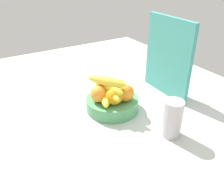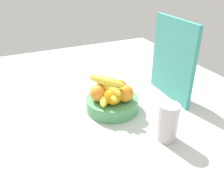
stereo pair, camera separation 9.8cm
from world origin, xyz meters
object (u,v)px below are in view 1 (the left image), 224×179
orange_center (99,94)px  cutting_board (168,58)px  fruit_bowl (112,103)px  thermos_tumbler (172,118)px  orange_front_left (118,87)px  orange_back_right (125,93)px  orange_front_right (103,87)px  banana_bunch (107,89)px  orange_back_left (114,96)px

orange_center → cutting_board: cutting_board is taller
fruit_bowl → thermos_tumbler: bearing=19.9°
fruit_bowl → orange_front_left: bearing=104.9°
orange_front_left → orange_back_right: size_ratio=1.00×
orange_center → orange_front_left: bearing=93.7°
orange_front_left → orange_front_right: 6.23cm
orange_front_left → orange_center: size_ratio=1.00×
orange_back_right → banana_bunch: size_ratio=0.39×
fruit_bowl → orange_front_right: 7.90cm
banana_bunch → thermos_tumbler: bearing=25.2°
banana_bunch → orange_back_right: bearing=57.4°
orange_back_left → banana_bunch: bearing=-168.4°
orange_back_left → orange_center: bearing=-138.3°
orange_front_left → orange_center: same height
orange_front_right → thermos_tumbler: size_ratio=0.50×
orange_back_right → thermos_tumbler: size_ratio=0.50×
thermos_tumbler → orange_center: bearing=-149.7°
orange_back_right → thermos_tumbler: bearing=15.0°
fruit_bowl → orange_front_right: (-4.52, -1.53, 6.30)cm
fruit_bowl → banana_bunch: 8.46cm
fruit_bowl → thermos_tumbler: 27.91cm
fruit_bowl → orange_front_left: orange_front_left is taller
orange_front_left → thermos_tumbler: (26.88, 5.82, -1.97)cm
orange_front_left → fruit_bowl: bearing=-75.1°
orange_front_left → orange_back_left: bearing=-44.6°
banana_bunch → cutting_board: cutting_board is taller
orange_front_right → cutting_board: 32.56cm
orange_back_right → cutting_board: bearing=98.7°
orange_back_right → cutting_board: (-3.92, 25.69, 8.95)cm
thermos_tumbler → orange_front_right: bearing=-160.3°
orange_front_right → orange_front_left: bearing=55.1°
cutting_board → orange_center: bearing=-90.2°
orange_front_right → cutting_board: size_ratio=0.20×
orange_front_left → orange_back_right: (5.45, 0.09, 0.00)cm
fruit_bowl → orange_back_right: 8.57cm
cutting_board → orange_front_left: bearing=-92.2°
orange_back_left → orange_back_right: bearing=89.2°
orange_front_right → orange_back_right: 10.41cm
orange_center → banana_bunch: banana_bunch is taller
banana_bunch → cutting_board: 32.70cm
fruit_bowl → orange_center: (-0.33, -5.98, 6.30)cm
orange_center → orange_back_right: size_ratio=1.00×
orange_front_right → orange_back_left: bearing=-1.4°
banana_bunch → thermos_tumbler: banana_bunch is taller
thermos_tumbler → cutting_board: bearing=141.8°
orange_front_right → orange_back_left: (8.95, -0.21, 0.00)cm
orange_front_right → cutting_board: (5.10, 30.88, 8.95)cm
orange_front_left → banana_bunch: banana_bunch is taller
banana_bunch → fruit_bowl: bearing=101.8°
banana_bunch → cutting_board: bearing=89.9°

